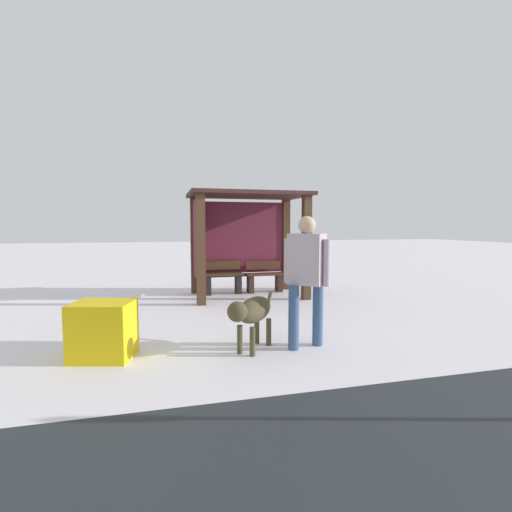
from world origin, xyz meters
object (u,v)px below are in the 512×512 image
(bus_shelter, at_px, (241,226))
(person_walking, at_px, (306,270))
(dog, at_px, (252,312))
(grit_bin, at_px, (103,330))
(bench_left_inside, at_px, (223,279))
(bench_center_inside, at_px, (264,278))

(bus_shelter, distance_m, person_walking, 4.01)
(dog, height_order, grit_bin, dog)
(bus_shelter, distance_m, bench_left_inside, 1.35)
(dog, bearing_deg, grit_bin, 173.82)
(bench_left_inside, height_order, dog, bench_left_inside)
(bench_left_inside, xyz_separation_m, dog, (-0.30, -4.14, 0.17))
(bus_shelter, height_order, bench_center_inside, bus_shelter)
(bus_shelter, height_order, bench_left_inside, bus_shelter)
(bus_shelter, xyz_separation_m, grit_bin, (-2.54, -3.74, -1.27))
(dog, bearing_deg, bench_left_inside, 85.81)
(bench_left_inside, xyz_separation_m, bench_center_inside, (1.03, -0.00, -0.01))
(bus_shelter, bearing_deg, grit_bin, -124.13)
(grit_bin, bearing_deg, bench_center_inside, 51.22)
(bus_shelter, height_order, grit_bin, bus_shelter)
(person_walking, xyz_separation_m, dog, (-0.73, 0.03, -0.52))
(bench_center_inside, height_order, person_walking, person_walking)
(grit_bin, bearing_deg, bus_shelter, 55.87)
(bench_center_inside, xyz_separation_m, person_walking, (-0.60, -4.17, 0.70))
(bench_center_inside, bearing_deg, bus_shelter, -162.66)
(bus_shelter, relative_size, person_walking, 1.52)
(bench_center_inside, bearing_deg, dog, -107.82)
(bench_left_inside, relative_size, person_walking, 0.53)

